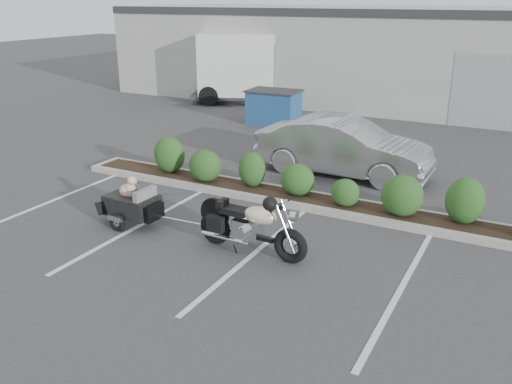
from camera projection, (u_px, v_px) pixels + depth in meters
The scene contains 8 objects.
ground at pixel (216, 229), 10.97m from camera, with size 90.00×90.00×0.00m, color #38383A.
planter_kerb at pixel (304, 200), 12.33m from camera, with size 12.00×1.00×0.15m, color #9E9E93.
building at pixel (414, 54), 24.41m from camera, with size 26.00×10.00×4.00m, color #9EA099.
motorcycle at pixel (251, 227), 9.80m from camera, with size 2.25×0.76×1.29m.
pet_trailer at pixel (132, 204), 11.07m from camera, with size 1.79×1.00×1.07m.
sedan at pixel (343, 147), 14.11m from camera, with size 1.58×4.53×1.49m, color #B6B7BE.
dumpster at pixel (274, 107), 19.83m from camera, with size 1.94×1.37×1.24m.
delivery_truck at pixel (267, 70), 23.54m from camera, with size 6.79×4.33×2.97m.
Camera 1 is at (5.42, -8.51, 4.45)m, focal length 38.00 mm.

